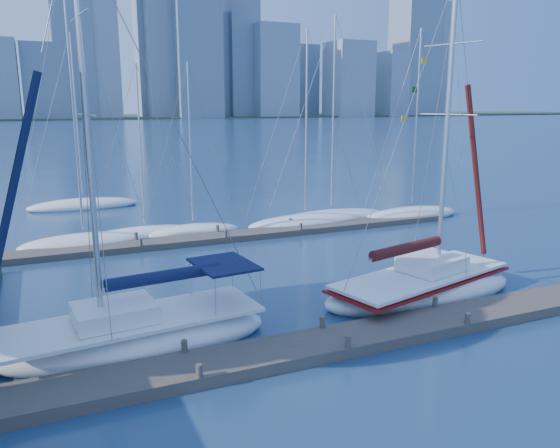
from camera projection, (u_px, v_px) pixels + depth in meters
name	position (u px, v px, depth m)	size (l,w,h in m)	color
ground	(334.00, 348.00, 18.77)	(700.00, 700.00, 0.00)	navy
near_dock	(334.00, 342.00, 18.72)	(26.00, 2.00, 0.40)	#4A4136
far_dock	(237.00, 236.00, 33.83)	(30.00, 1.80, 0.36)	#4A4136
far_shore	(56.00, 118.00, 305.26)	(800.00, 100.00, 1.50)	#38472D
sailboat_navy	(135.00, 319.00, 18.54)	(9.55, 4.00, 14.09)	white
sailboat_maroon	(422.00, 275.00, 23.36)	(9.80, 5.29, 13.88)	white
bg_boat_0	(84.00, 242.00, 31.79)	(7.34, 2.71, 15.87)	white
bg_boat_1	(145.00, 233.00, 34.34)	(6.95, 4.51, 10.83)	white
bg_boat_2	(193.00, 231.00, 34.82)	(6.11, 2.46, 10.96)	white
bg_boat_3	(305.00, 222.00, 37.20)	(8.48, 3.06, 13.29)	white
bg_boat_4	(331.00, 217.00, 38.86)	(9.23, 4.42, 14.39)	white
bg_boat_5	(411.00, 214.00, 39.87)	(7.89, 2.90, 13.61)	white
bg_boat_6	(84.00, 205.00, 43.56)	(8.76, 4.80, 13.78)	white
skyline	(98.00, 47.00, 279.51)	(503.99, 51.31, 120.97)	gray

